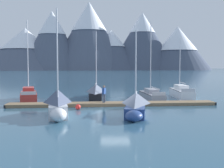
{
  "coord_description": "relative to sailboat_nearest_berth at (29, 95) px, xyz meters",
  "views": [
    {
      "loc": [
        -1.37,
        -23.06,
        3.96
      ],
      "look_at": [
        0.0,
        6.0,
        2.0
      ],
      "focal_mm": 44.1,
      "sensor_mm": 36.0,
      "label": 1
    }
  ],
  "objects": [
    {
      "name": "sailboat_outer_slip",
      "position": [
        18.2,
        2.25,
        0.02
      ],
      "size": [
        1.98,
        7.45,
        7.34
      ],
      "color": "white",
      "rests_on": "ground"
    },
    {
      "name": "mountain_north_horn",
      "position": [
        80.64,
        221.18,
        20.73
      ],
      "size": [
        61.82,
        61.82,
        39.9
      ],
      "color": "#424C60",
      "rests_on": "ground"
    },
    {
      "name": "sailboat_mid_dock_port",
      "position": [
        7.7,
        1.44,
        0.23
      ],
      "size": [
        1.79,
        7.11,
        8.04
      ],
      "color": "black",
      "rests_on": "ground"
    },
    {
      "name": "sailboat_nearest_berth",
      "position": [
        0.0,
        0.0,
        0.0
      ],
      "size": [
        3.04,
        6.31,
        9.05
      ],
      "color": "#B2332D",
      "rests_on": "ground"
    },
    {
      "name": "mountain_shoulder_ridge",
      "position": [
        -1.07,
        227.51,
        32.29
      ],
      "size": [
        73.58,
        73.58,
        62.92
      ],
      "color": "#4C566B",
      "rests_on": "ground"
    },
    {
      "name": "sailboat_mid_dock_starboard",
      "position": [
        11.04,
        -9.43,
        0.2
      ],
      "size": [
        2.63,
        7.05,
        6.75
      ],
      "color": "navy",
      "rests_on": "ground"
    },
    {
      "name": "mountain_west_summit",
      "position": [
        -58.83,
        223.57,
        19.55
      ],
      "size": [
        82.1,
        82.1,
        37.94
      ],
      "color": "#4C566B",
      "rests_on": "ground"
    },
    {
      "name": "mountain_central_massif",
      "position": [
        -33.99,
        219.59,
        26.83
      ],
      "size": [
        59.11,
        59.11,
        52.82
      ],
      "color": "#4C566B",
      "rests_on": "ground"
    },
    {
      "name": "sailboat_far_berth",
      "position": [
        14.27,
        1.18,
        -0.12
      ],
      "size": [
        2.18,
        7.37,
        9.2
      ],
      "color": "#93939E",
      "rests_on": "ground"
    },
    {
      "name": "mountain_rear_spur",
      "position": [
        49.28,
        230.91,
        27.39
      ],
      "size": [
        66.13,
        66.13,
        54.38
      ],
      "color": "#424C60",
      "rests_on": "ground"
    },
    {
      "name": "sailboat_second_berth",
      "position": [
        4.81,
        -10.04,
        0.37
      ],
      "size": [
        2.23,
        5.59,
        8.23
      ],
      "color": "silver",
      "rests_on": "ground"
    },
    {
      "name": "person_on_dock",
      "position": [
        8.53,
        -4.62,
        0.65
      ],
      "size": [
        0.39,
        0.51,
        1.69
      ],
      "color": "#384256",
      "rests_on": "dock"
    },
    {
      "name": "ground_plane",
      "position": [
        9.42,
        -8.53,
        -0.61
      ],
      "size": [
        700.0,
        700.0,
        0.0
      ],
      "primitive_type": "plane",
      "color": "#335B75"
    },
    {
      "name": "mooring_buoy_channel_marker",
      "position": [
        6.15,
        -7.0,
        -0.37
      ],
      "size": [
        0.49,
        0.49,
        0.57
      ],
      "color": "red",
      "rests_on": "ground"
    },
    {
      "name": "dock",
      "position": [
        9.42,
        -4.53,
        -0.47
      ],
      "size": [
        20.6,
        2.85,
        0.3
      ],
      "color": "#846B4C",
      "rests_on": "ground"
    },
    {
      "name": "mountain_east_summit",
      "position": [
        19.43,
        226.47,
        18.64
      ],
      "size": [
        60.64,
        60.64,
        36.93
      ],
      "color": "#424C60",
      "rests_on": "ground"
    }
  ]
}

